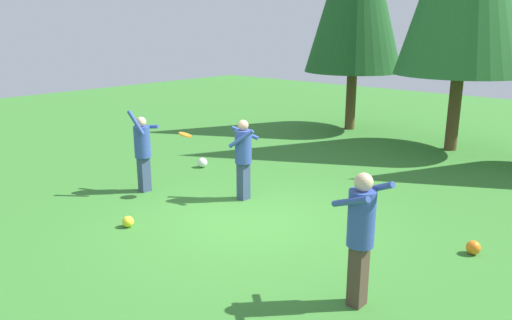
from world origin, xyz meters
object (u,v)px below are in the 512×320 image
(ball_white, at_px, (202,163))
(ball_orange, at_px, (473,248))
(person_thrower, at_px, (143,148))
(frisbee, at_px, (185,135))
(person_catcher, at_px, (243,153))
(person_bystander, at_px, (361,228))
(ball_yellow, at_px, (128,222))

(ball_white, bearing_deg, ball_orange, -4.57)
(person_thrower, relative_size, ball_orange, 8.13)
(frisbee, bearing_deg, ball_white, 129.01)
(person_catcher, relative_size, ball_orange, 7.50)
(person_thrower, distance_m, ball_orange, 6.63)
(person_bystander, bearing_deg, ball_white, -10.45)
(ball_yellow, bearing_deg, ball_orange, 30.68)
(ball_yellow, bearing_deg, frisbee, 105.47)
(person_thrower, xyz_separation_m, ball_yellow, (1.42, -1.40, -0.87))
(person_bystander, height_order, ball_white, person_bystander)
(ball_yellow, xyz_separation_m, ball_orange, (4.97, 2.95, 0.01))
(ball_yellow, relative_size, ball_white, 0.82)
(person_thrower, bearing_deg, ball_orange, -10.46)
(person_thrower, bearing_deg, frisbee, -0.00)
(person_catcher, bearing_deg, ball_white, -55.16)
(person_catcher, bearing_deg, frisbee, -0.00)
(person_catcher, relative_size, ball_yellow, 8.12)
(ball_orange, bearing_deg, ball_yellow, -149.32)
(person_catcher, relative_size, person_bystander, 0.94)
(ball_yellow, bearing_deg, person_bystander, 6.09)
(person_bystander, xyz_separation_m, ball_yellow, (-4.35, -0.46, -0.95))
(person_bystander, xyz_separation_m, ball_orange, (0.62, 2.48, -0.94))
(person_thrower, bearing_deg, ball_white, 77.94)
(person_thrower, relative_size, ball_yellow, 8.80)
(frisbee, bearing_deg, person_catcher, 31.53)
(person_thrower, bearing_deg, ball_yellow, -68.74)
(person_catcher, xyz_separation_m, frisbee, (-1.03, -0.63, 0.33))
(person_thrower, xyz_separation_m, person_bystander, (5.77, -0.94, 0.08))
(person_thrower, bearing_deg, person_catcher, 4.09)
(person_bystander, bearing_deg, ball_yellow, 21.64)
(person_catcher, bearing_deg, ball_yellow, 46.26)
(person_bystander, bearing_deg, frisbee, 0.00)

